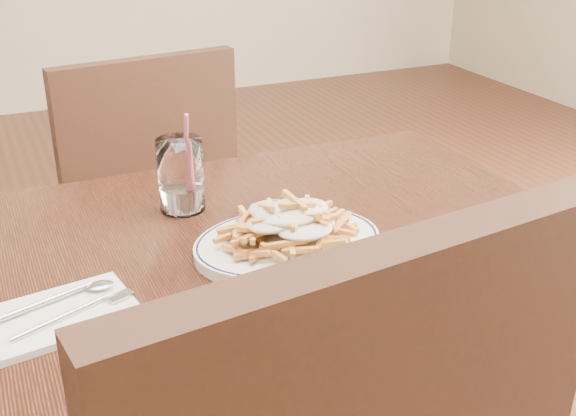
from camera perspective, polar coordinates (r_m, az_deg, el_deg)
name	(u,v)px	position (r m, az deg, el deg)	size (l,w,h in m)	color
table	(222,306)	(1.12, -5.26, -7.69)	(1.20, 0.80, 0.75)	black
chair_far	(141,207)	(1.84, -11.53, 0.05)	(0.47, 0.47, 0.91)	black
fries_plate	(288,244)	(1.10, 0.00, -2.83)	(0.30, 0.27, 0.02)	white
loaded_fries	(288,219)	(1.08, 0.00, -0.91)	(0.23, 0.19, 0.06)	#C8863D
napkin	(56,317)	(0.98, -17.86, -8.20)	(0.20, 0.13, 0.01)	silver
cutlery	(54,310)	(0.98, -17.98, -7.65)	(0.18, 0.12, 0.01)	silver
water_glass	(181,179)	(1.23, -8.43, 2.26)	(0.08, 0.08, 0.17)	white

